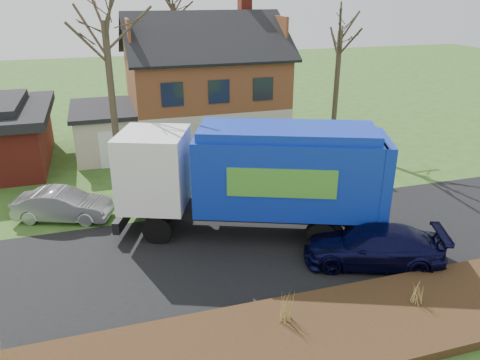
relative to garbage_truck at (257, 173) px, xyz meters
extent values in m
plane|color=#2D501A|center=(-1.17, -1.22, -2.58)|extent=(120.00, 120.00, 0.00)
cube|color=black|center=(-1.17, -1.22, -2.57)|extent=(80.00, 7.00, 0.02)
cube|color=black|center=(-1.17, -6.52, -2.43)|extent=(80.00, 3.50, 0.30)
cube|color=beige|center=(0.83, 12.78, -1.23)|extent=(9.00, 7.50, 2.70)
cube|color=#5A2A19|center=(0.83, 12.78, 1.52)|extent=(9.00, 7.50, 2.80)
cube|color=maroon|center=(3.83, 13.78, 5.88)|extent=(0.70, 0.90, 1.60)
cube|color=beige|center=(-5.37, 12.28, -1.28)|extent=(3.50, 5.50, 2.60)
cube|color=black|center=(-5.37, 12.28, 0.14)|extent=(3.90, 5.90, 0.24)
cylinder|color=black|center=(-3.97, 0.32, -2.00)|extent=(1.21, 0.78, 1.15)
cylinder|color=black|center=(-3.12, 2.48, -2.00)|extent=(1.21, 0.78, 1.15)
cylinder|color=black|center=(1.89, -1.99, -2.00)|extent=(1.21, 0.78, 1.15)
cylinder|color=black|center=(2.74, 0.17, -2.00)|extent=(1.21, 0.78, 1.15)
cylinder|color=black|center=(3.22, -2.52, -2.00)|extent=(1.21, 0.78, 1.15)
cylinder|color=black|center=(4.07, -0.36, -2.00)|extent=(1.21, 0.78, 1.15)
cube|color=black|center=(0.05, -0.02, -1.64)|extent=(9.33, 4.72, 0.39)
cube|color=white|center=(-3.80, 1.50, 0.07)|extent=(3.38, 3.50, 2.98)
cube|color=black|center=(-4.93, 1.95, 0.24)|extent=(0.97, 2.29, 0.99)
cube|color=black|center=(-5.04, 1.99, -1.97)|extent=(1.27, 2.67, 0.50)
cube|color=#0E2AAA|center=(1.03, -0.40, 0.07)|extent=(7.49, 5.12, 2.98)
cube|color=#0E2AAA|center=(1.03, -0.40, 1.73)|extent=(7.06, 4.69, 0.33)
cube|color=#0E2AAA|center=(4.37, -1.72, -0.04)|extent=(1.39, 2.76, 3.20)
cube|color=#499531|center=(0.36, -1.65, 0.18)|extent=(3.72, 1.50, 1.10)
cube|color=#499531|center=(1.39, 0.96, 0.18)|extent=(3.72, 1.50, 1.10)
imported|color=#94969A|center=(-7.57, 3.53, -1.91)|extent=(4.33, 2.73, 1.35)
imported|color=black|center=(3.22, -3.49, -1.86)|extent=(5.32, 3.66, 1.43)
cylinder|color=#423727|center=(-4.98, 7.25, 1.40)|extent=(0.33, 0.33, 7.95)
cylinder|color=#403626|center=(8.44, 9.66, 0.93)|extent=(0.32, 0.32, 7.03)
cylinder|color=#3C2E24|center=(0.43, 20.48, 1.58)|extent=(0.32, 0.32, 8.32)
cone|color=#9F9046|center=(-8.44, -5.83, -1.77)|extent=(0.05, 0.05, 1.02)
cone|color=#9F9046|center=(-8.62, -5.69, -1.77)|extent=(0.05, 0.05, 1.02)
cone|color=#AA914B|center=(-1.17, -5.93, -1.78)|extent=(0.04, 0.04, 0.99)
cone|color=#AA914B|center=(-1.32, -5.93, -1.78)|extent=(0.04, 0.04, 0.99)
cone|color=#AA914B|center=(-1.01, -5.93, -1.78)|extent=(0.04, 0.04, 0.99)
cone|color=#AA914B|center=(-1.17, -5.81, -1.78)|extent=(0.04, 0.04, 0.99)
cone|color=#AA914B|center=(-1.17, -6.06, -1.78)|extent=(0.04, 0.04, 0.99)
cone|color=tan|center=(3.02, -6.26, -1.90)|extent=(0.04, 0.04, 0.77)
cone|color=tan|center=(2.88, -6.26, -1.90)|extent=(0.04, 0.04, 0.77)
cone|color=tan|center=(3.15, -6.26, -1.90)|extent=(0.04, 0.04, 0.77)
cone|color=tan|center=(3.02, -6.15, -1.90)|extent=(0.04, 0.04, 0.77)
cone|color=tan|center=(3.02, -6.37, -1.90)|extent=(0.04, 0.04, 0.77)
camera|label=1|loc=(-5.64, -16.06, 6.62)|focal=35.00mm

